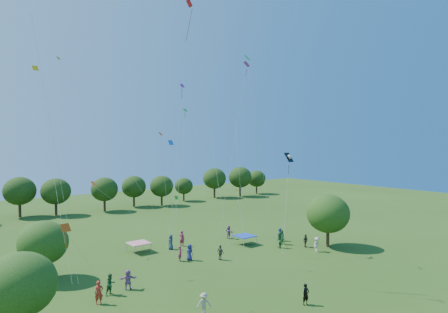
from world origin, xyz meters
TOP-DOWN VIEW (x-y plane):
  - near_tree_west at (-17.67, 11.17)m, footprint 4.27×4.27m
  - near_tree_north at (-13.57, 22.87)m, footprint 4.34×4.34m
  - near_tree_east at (15.75, 14.28)m, footprint 5.02×5.02m
  - treeline at (-1.73, 55.43)m, footprint 88.01×8.77m
  - tent_red_stripe at (-2.82, 25.86)m, footprint 2.20×2.20m
  - tent_blue at (8.73, 21.13)m, footprint 2.20×2.20m
  - man_in_black at (0.62, 4.76)m, footprint 0.65×0.46m
  - crowd_person_0 at (0.61, 24.71)m, footprint 0.96×0.82m
  - crowd_person_1 at (2.40, 25.16)m, footprint 0.68×0.81m
  - crowd_person_2 at (12.28, 18.40)m, footprint 0.85×0.48m
  - crowd_person_3 at (13.05, 13.68)m, footprint 1.09×0.51m
  - crowd_person_4 at (13.57, 15.80)m, footprint 0.95×0.56m
  - crowd_person_5 at (9.08, 24.62)m, footprint 0.64×1.59m
  - crowd_person_6 at (13.39, 19.74)m, footprint 0.91×0.80m
  - crowd_person_7 at (-11.65, 14.53)m, footprint 0.74×0.56m
  - crowd_person_8 at (-10.24, 15.76)m, footprint 0.94×0.65m
  - crowd_person_9 at (-6.46, 8.06)m, footprint 1.15×0.86m
  - crowd_person_10 at (2.55, 17.87)m, footprint 0.54×0.96m
  - crowd_person_11 at (-8.60, 16.04)m, footprint 1.64×1.13m
  - crowd_person_12 at (-0.06, 19.75)m, footprint 0.65×0.92m
  - crowd_person_13 at (-0.98, 20.12)m, footprint 0.63×0.71m
  - crowd_person_14 at (10.80, 17.40)m, footprint 0.82×0.97m
  - pirate_kite at (10.14, 15.30)m, footprint 4.74×3.49m
  - red_high_kite at (-2.32, 14.97)m, footprint 2.33×3.87m
  - small_kite_0 at (-14.72, 10.98)m, footprint 4.31×4.33m
  - small_kite_1 at (-13.06, 24.24)m, footprint 0.62×10.45m
  - small_kite_2 at (-6.31, 27.45)m, footprint 11.15×4.83m
  - small_kite_3 at (-1.29, 19.22)m, footprint 2.28×1.03m
  - small_kite_4 at (-3.71, 17.13)m, footprint 1.85×2.28m
  - small_kite_5 at (1.28, 23.90)m, footprint 1.35×1.40m
  - small_kite_6 at (-13.94, 18.96)m, footprint 2.29×4.60m
  - small_kite_7 at (6.22, 17.07)m, footprint 4.33×0.90m
  - small_kite_8 at (-6.15, 27.38)m, footprint 7.92×3.24m
  - small_kite_9 at (-4.56, 17.01)m, footprint 2.84×2.84m
  - small_kite_10 at (10.80, 24.79)m, footprint 1.06×2.47m
  - small_kite_11 at (-1.28, 20.66)m, footprint 2.15×1.33m
  - small_kite_12 at (12.11, 26.64)m, footprint 2.56×5.03m
  - small_kite_13 at (0.14, 12.05)m, footprint 1.44×6.17m

SIDE VIEW (x-z plane):
  - crowd_person_4 at x=13.57m, z-range 0.00..1.52m
  - crowd_person_10 at x=2.55m, z-range 0.00..1.56m
  - crowd_person_13 at x=-0.98m, z-range 0.00..1.59m
  - crowd_person_9 at x=-6.46m, z-range 0.00..1.61m
  - man_in_black at x=0.62m, z-range 0.00..1.62m
  - crowd_person_6 at x=13.39m, z-range 0.00..1.63m
  - crowd_person_11 at x=-8.60m, z-range 0.00..1.66m
  - crowd_person_3 at x=13.05m, z-range 0.00..1.66m
  - crowd_person_5 at x=9.08m, z-range 0.00..1.67m
  - crowd_person_12 at x=-0.06m, z-range 0.00..1.69m
  - crowd_person_2 at x=12.28m, z-range 0.00..1.69m
  - crowd_person_0 at x=0.61m, z-range 0.00..1.71m
  - crowd_person_8 at x=-10.24m, z-range 0.00..1.73m
  - crowd_person_14 at x=10.80m, z-range 0.00..1.73m
  - crowd_person_7 at x=-11.65m, z-range 0.00..1.77m
  - crowd_person_1 at x=2.40m, z-range 0.00..1.84m
  - tent_red_stripe at x=-2.82m, z-range 0.49..1.59m
  - tent_blue at x=8.73m, z-range 0.49..1.59m
  - near_tree_north at x=-13.57m, z-range 0.69..6.00m
  - near_tree_west at x=-17.67m, z-range 0.93..6.66m
  - near_tree_east at x=15.75m, z-range 0.84..7.04m
  - treeline at x=-1.73m, z-range 0.70..7.48m
  - small_kite_10 at x=10.80m, z-range 2.59..7.45m
  - small_kite_11 at x=-1.28m, z-range 2.86..8.26m
  - small_kite_0 at x=-14.72m, z-range 3.20..9.16m
  - small_kite_8 at x=-6.15m, z-range 3.52..10.29m
  - small_kite_9 at x=-4.56m, z-range 3.50..15.39m
  - small_kite_4 at x=-3.71m, z-range 4.35..15.55m
  - pirate_kite at x=10.14m, z-range 5.60..15.46m
  - small_kite_3 at x=-1.29m, z-range 4.40..18.82m
  - small_kite_12 at x=12.11m, z-range 4.34..19.36m
  - small_kite_2 at x=-6.31m, z-range 3.87..23.89m
  - small_kite_5 at x=1.28m, z-range 5.70..23.32m
  - small_kite_6 at x=-13.94m, z-range 3.96..25.32m
  - small_kite_1 at x=-13.06m, z-range 5.65..24.06m
  - small_kite_13 at x=0.14m, z-range 6.00..23.85m
  - small_kite_7 at x=6.22m, z-range 7.36..27.60m
  - red_high_kite at x=-2.32m, z-range 8.16..31.95m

